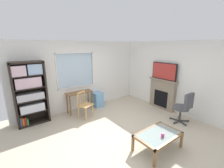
{
  "coord_description": "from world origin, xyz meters",
  "views": [
    {
      "loc": [
        -2.44,
        -2.88,
        2.38
      ],
      "look_at": [
        0.32,
        0.8,
        1.19
      ],
      "focal_mm": 24.15,
      "sensor_mm": 36.0,
      "label": 1
    }
  ],
  "objects_px": {
    "fireplace": "(162,94)",
    "tv": "(164,71)",
    "coffee_table": "(158,136)",
    "office_chair": "(184,106)",
    "desk_under_window": "(79,96)",
    "sippy_cup": "(163,135)",
    "bookshelf": "(29,91)",
    "wooden_chair": "(84,104)",
    "plastic_drawer_unit": "(98,99)"
  },
  "relations": [
    {
      "from": "bookshelf",
      "to": "coffee_table",
      "type": "bearing_deg",
      "value": -56.17
    },
    {
      "from": "desk_under_window",
      "to": "tv",
      "type": "bearing_deg",
      "value": -31.24
    },
    {
      "from": "sippy_cup",
      "to": "tv",
      "type": "bearing_deg",
      "value": 35.69
    },
    {
      "from": "bookshelf",
      "to": "desk_under_window",
      "type": "xyz_separation_m",
      "value": [
        1.54,
        -0.11,
        -0.45
      ]
    },
    {
      "from": "bookshelf",
      "to": "coffee_table",
      "type": "distance_m",
      "value": 3.8
    },
    {
      "from": "desk_under_window",
      "to": "fireplace",
      "type": "distance_m",
      "value": 3.11
    },
    {
      "from": "fireplace",
      "to": "tv",
      "type": "height_order",
      "value": "tv"
    },
    {
      "from": "plastic_drawer_unit",
      "to": "coffee_table",
      "type": "relative_size",
      "value": 0.53
    },
    {
      "from": "plastic_drawer_unit",
      "to": "office_chair",
      "type": "bearing_deg",
      "value": -62.75
    },
    {
      "from": "desk_under_window",
      "to": "tv",
      "type": "distance_m",
      "value": 3.2
    },
    {
      "from": "office_chair",
      "to": "coffee_table",
      "type": "distance_m",
      "value": 1.7
    },
    {
      "from": "office_chair",
      "to": "coffee_table",
      "type": "relative_size",
      "value": 0.95
    },
    {
      "from": "coffee_table",
      "to": "desk_under_window",
      "type": "bearing_deg",
      "value": 100.27
    },
    {
      "from": "desk_under_window",
      "to": "fireplace",
      "type": "xyz_separation_m",
      "value": [
        2.66,
        -1.6,
        -0.03
      ]
    },
    {
      "from": "sippy_cup",
      "to": "wooden_chair",
      "type": "bearing_deg",
      "value": 102.84
    },
    {
      "from": "desk_under_window",
      "to": "coffee_table",
      "type": "height_order",
      "value": "desk_under_window"
    },
    {
      "from": "fireplace",
      "to": "tv",
      "type": "distance_m",
      "value": 0.88
    },
    {
      "from": "bookshelf",
      "to": "fireplace",
      "type": "bearing_deg",
      "value": -22.17
    },
    {
      "from": "bookshelf",
      "to": "wooden_chair",
      "type": "relative_size",
      "value": 2.15
    },
    {
      "from": "plastic_drawer_unit",
      "to": "tv",
      "type": "relative_size",
      "value": 0.57
    },
    {
      "from": "tv",
      "to": "plastic_drawer_unit",
      "type": "bearing_deg",
      "value": 138.29
    },
    {
      "from": "desk_under_window",
      "to": "sippy_cup",
      "type": "distance_m",
      "value": 3.17
    },
    {
      "from": "wooden_chair",
      "to": "sippy_cup",
      "type": "relative_size",
      "value": 10.0
    },
    {
      "from": "wooden_chair",
      "to": "fireplace",
      "type": "distance_m",
      "value": 2.94
    },
    {
      "from": "tv",
      "to": "wooden_chair",
      "type": "bearing_deg",
      "value": 158.18
    },
    {
      "from": "bookshelf",
      "to": "tv",
      "type": "relative_size",
      "value": 1.96
    },
    {
      "from": "bookshelf",
      "to": "wooden_chair",
      "type": "xyz_separation_m",
      "value": [
        1.47,
        -0.62,
        -0.59
      ]
    },
    {
      "from": "bookshelf",
      "to": "plastic_drawer_unit",
      "type": "relative_size",
      "value": 3.43
    },
    {
      "from": "wooden_chair",
      "to": "office_chair",
      "type": "height_order",
      "value": "office_chair"
    },
    {
      "from": "plastic_drawer_unit",
      "to": "bookshelf",
      "type": "bearing_deg",
      "value": 178.6
    },
    {
      "from": "tv",
      "to": "fireplace",
      "type": "bearing_deg",
      "value": 0.0
    },
    {
      "from": "desk_under_window",
      "to": "coffee_table",
      "type": "relative_size",
      "value": 0.89
    },
    {
      "from": "bookshelf",
      "to": "office_chair",
      "type": "relative_size",
      "value": 1.93
    },
    {
      "from": "tv",
      "to": "sippy_cup",
      "type": "distance_m",
      "value": 2.8
    },
    {
      "from": "sippy_cup",
      "to": "coffee_table",
      "type": "bearing_deg",
      "value": 81.51
    },
    {
      "from": "desk_under_window",
      "to": "fireplace",
      "type": "relative_size",
      "value": 0.82
    },
    {
      "from": "desk_under_window",
      "to": "plastic_drawer_unit",
      "type": "height_order",
      "value": "desk_under_window"
    },
    {
      "from": "fireplace",
      "to": "coffee_table",
      "type": "distance_m",
      "value": 2.55
    },
    {
      "from": "bookshelf",
      "to": "desk_under_window",
      "type": "height_order",
      "value": "bookshelf"
    },
    {
      "from": "bookshelf",
      "to": "tv",
      "type": "bearing_deg",
      "value": -22.25
    },
    {
      "from": "coffee_table",
      "to": "office_chair",
      "type": "bearing_deg",
      "value": 10.3
    },
    {
      "from": "plastic_drawer_unit",
      "to": "tv",
      "type": "distance_m",
      "value": 2.75
    },
    {
      "from": "coffee_table",
      "to": "fireplace",
      "type": "bearing_deg",
      "value": 33.33
    },
    {
      "from": "wooden_chair",
      "to": "fireplace",
      "type": "xyz_separation_m",
      "value": [
        2.73,
        -1.09,
        0.11
      ]
    },
    {
      "from": "fireplace",
      "to": "desk_under_window",
      "type": "bearing_deg",
      "value": 148.93
    },
    {
      "from": "bookshelf",
      "to": "office_chair",
      "type": "height_order",
      "value": "bookshelf"
    },
    {
      "from": "bookshelf",
      "to": "sippy_cup",
      "type": "distance_m",
      "value": 3.88
    },
    {
      "from": "bookshelf",
      "to": "plastic_drawer_unit",
      "type": "xyz_separation_m",
      "value": [
        2.32,
        -0.06,
        -0.78
      ]
    },
    {
      "from": "plastic_drawer_unit",
      "to": "tv",
      "type": "xyz_separation_m",
      "value": [
        1.85,
        -1.65,
        1.17
      ]
    },
    {
      "from": "wooden_chair",
      "to": "office_chair",
      "type": "xyz_separation_m",
      "value": [
        2.27,
        -2.18,
        0.09
      ]
    }
  ]
}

